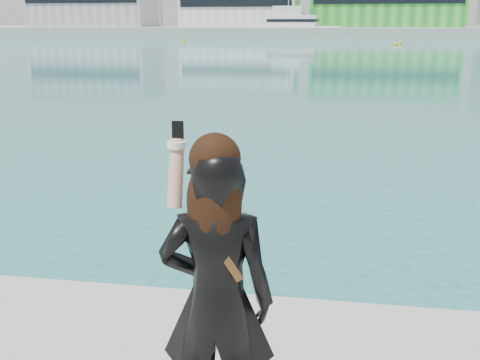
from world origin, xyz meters
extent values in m
cube|color=#9E9E99|center=(0.00, 130.00, 1.00)|extent=(320.00, 40.00, 2.00)
cube|color=gray|center=(-55.00, 128.00, 7.50)|extent=(26.00, 16.00, 11.00)
cube|color=silver|center=(-22.00, 128.00, 6.50)|extent=(24.00, 15.00, 9.00)
cube|color=black|center=(-22.00, 120.40, 6.95)|extent=(22.80, 0.20, 1.98)
cube|color=green|center=(8.00, 128.00, 7.00)|extent=(30.00, 16.00, 10.00)
cylinder|color=silver|center=(-38.00, 121.00, 6.00)|extent=(0.16, 0.16, 8.00)
cylinder|color=silver|center=(22.00, 121.00, 6.00)|extent=(0.16, 0.16, 8.00)
cube|color=silver|center=(-8.94, 116.03, 1.12)|extent=(17.28, 6.63, 2.25)
cube|color=silver|center=(-9.86, 116.14, 3.27)|extent=(9.75, 5.01, 2.06)
cube|color=silver|center=(-10.79, 116.25, 5.15)|extent=(5.95, 3.82, 1.68)
cube|color=black|center=(-9.86, 116.14, 3.27)|extent=(9.95, 5.12, 0.56)
cylinder|color=silver|center=(-10.79, 116.25, 6.92)|extent=(0.15, 0.15, 1.87)
sphere|color=yellow|center=(7.06, 81.12, 0.00)|extent=(0.50, 0.50, 0.50)
sphere|color=yellow|center=(-24.23, 88.56, 0.00)|extent=(0.50, 0.50, 0.50)
sphere|color=yellow|center=(8.00, 85.85, 0.00)|extent=(0.50, 0.50, 0.50)
imported|color=black|center=(-0.01, -0.85, 1.63)|extent=(0.63, 0.44, 1.66)
sphere|color=black|center=(-0.01, -0.87, 2.41)|extent=(0.26, 0.26, 0.26)
ellipsoid|color=black|center=(-0.01, -0.92, 2.20)|extent=(0.28, 0.14, 0.44)
cylinder|color=tan|center=(-0.24, -0.77, 2.30)|extent=(0.09, 0.20, 0.36)
cylinder|color=white|center=(-0.24, -0.73, 2.44)|extent=(0.10, 0.10, 0.03)
cube|color=black|center=(-0.25, -0.69, 2.50)|extent=(0.06, 0.02, 0.12)
cube|color=#4C2D14|center=(0.02, -0.93, 1.96)|extent=(0.23, 0.03, 0.34)
camera|label=1|loc=(0.60, -3.65, 3.05)|focal=45.00mm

